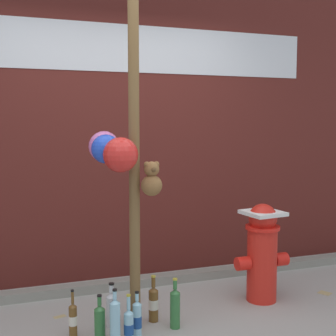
# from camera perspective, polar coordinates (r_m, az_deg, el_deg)

# --- Properties ---
(building_wall) EXTENTS (10.00, 0.21, 3.88)m
(building_wall) POSITION_cam_1_polar(r_m,az_deg,el_deg) (4.45, -7.53, 11.55)
(building_wall) COLOR #561E19
(building_wall) RESTS_ON ground_plane
(curb_strip) EXTENTS (8.00, 0.12, 0.08)m
(curb_strip) POSITION_cam_1_polar(r_m,az_deg,el_deg) (4.27, -6.02, -14.12)
(curb_strip) COLOR gray
(curb_strip) RESTS_ON ground_plane
(memorial_post) EXTENTS (0.52, 0.45, 2.86)m
(memorial_post) POSITION_cam_1_polar(r_m,az_deg,el_deg) (3.17, -5.45, 7.32)
(memorial_post) COLOR brown
(memorial_post) RESTS_ON ground_plane
(fire_hydrant) EXTENTS (0.47, 0.33, 0.82)m
(fire_hydrant) POSITION_cam_1_polar(r_m,az_deg,el_deg) (3.95, 11.56, -9.94)
(fire_hydrant) COLOR red
(fire_hydrant) RESTS_ON ground_plane
(bottle_0) EXTENTS (0.07, 0.07, 0.33)m
(bottle_0) POSITION_cam_1_polar(r_m,az_deg,el_deg) (3.29, -4.87, -18.82)
(bottle_0) COLOR #93CCE0
(bottle_0) RESTS_ON ground_plane
(bottle_1) EXTENTS (0.07, 0.07, 0.31)m
(bottle_1) POSITION_cam_1_polar(r_m,az_deg,el_deg) (3.35, -8.44, -18.22)
(bottle_1) COLOR #337038
(bottle_1) RESTS_ON ground_plane
(bottle_2) EXTENTS (0.07, 0.07, 0.35)m
(bottle_2) POSITION_cam_1_polar(r_m,az_deg,el_deg) (3.58, -1.81, -16.35)
(bottle_2) COLOR brown
(bottle_2) RESTS_ON ground_plane
(bottle_3) EXTENTS (0.06, 0.06, 0.32)m
(bottle_3) POSITION_cam_1_polar(r_m,az_deg,el_deg) (3.36, -3.84, -18.09)
(bottle_3) COLOR #93CCE0
(bottle_3) RESTS_ON ground_plane
(bottle_4) EXTENTS (0.08, 0.08, 0.32)m
(bottle_4) POSITION_cam_1_polar(r_m,az_deg,el_deg) (3.53, -6.98, -16.82)
(bottle_4) COLOR silver
(bottle_4) RESTS_ON ground_plane
(bottle_5) EXTENTS (0.06, 0.06, 0.33)m
(bottle_5) POSITION_cam_1_polar(r_m,az_deg,el_deg) (3.42, -11.67, -17.84)
(bottle_5) COLOR brown
(bottle_5) RESTS_ON ground_plane
(bottle_6) EXTENTS (0.07, 0.07, 0.37)m
(bottle_6) POSITION_cam_1_polar(r_m,az_deg,el_deg) (3.47, 0.88, -16.84)
(bottle_6) COLOR #337038
(bottle_6) RESTS_ON ground_plane
(bottle_7) EXTENTS (0.07, 0.07, 0.39)m
(bottle_7) POSITION_cam_1_polar(r_m,az_deg,el_deg) (3.24, -6.56, -18.31)
(bottle_7) COLOR #93CCE0
(bottle_7) RESTS_ON ground_plane
(litter_2) EXTENTS (0.12, 0.13, 0.01)m
(litter_2) POSITION_cam_1_polar(r_m,az_deg,el_deg) (4.37, 18.81, -14.41)
(litter_2) COLOR tan
(litter_2) RESTS_ON ground_plane
(litter_3) EXTENTS (0.10, 0.07, 0.01)m
(litter_3) POSITION_cam_1_polar(r_m,az_deg,el_deg) (3.79, -13.23, -17.43)
(litter_3) COLOR tan
(litter_3) RESTS_ON ground_plane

